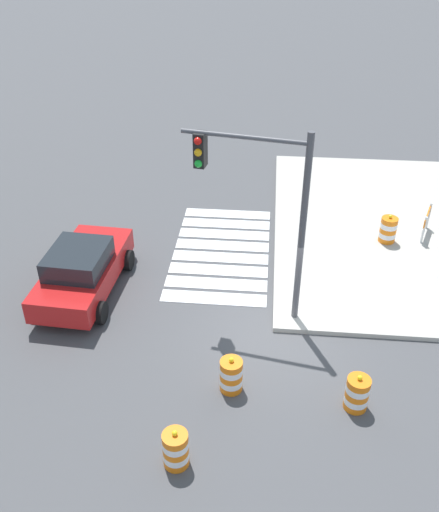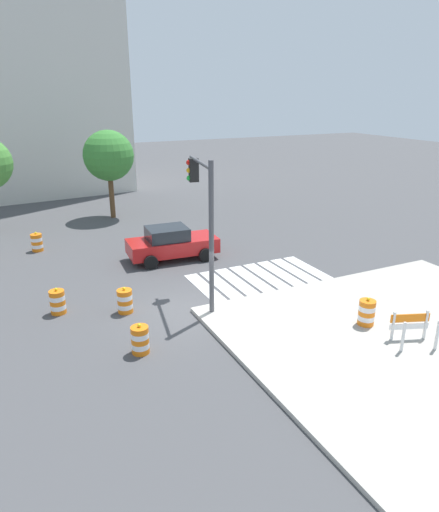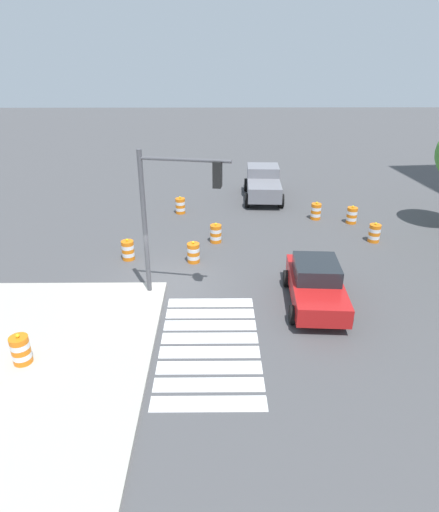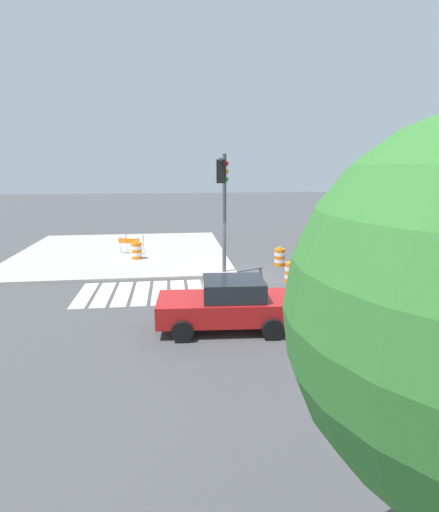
{
  "view_description": "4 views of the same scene",
  "coord_description": "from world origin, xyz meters",
  "px_view_note": "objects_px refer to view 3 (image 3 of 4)",
  "views": [
    {
      "loc": [
        -12.09,
        0.37,
        10.44
      ],
      "look_at": [
        1.78,
        1.66,
        1.28
      ],
      "focal_mm": 39.66,
      "sensor_mm": 36.0,
      "label": 1
    },
    {
      "loc": [
        -5.79,
        -14.5,
        7.77
      ],
      "look_at": [
        2.22,
        2.11,
        1.18
      ],
      "focal_mm": 32.39,
      "sensor_mm": 36.0,
      "label": 2
    },
    {
      "loc": [
        15.7,
        2.02,
        8.74
      ],
      "look_at": [
        0.8,
        2.15,
        1.7
      ],
      "focal_mm": 30.86,
      "sensor_mm": 36.0,
      "label": 3
    },
    {
      "loc": [
        3.07,
        17.42,
        5.09
      ],
      "look_at": [
        1.18,
        2.24,
        1.58
      ],
      "focal_mm": 27.46,
      "sensor_mm": 36.0,
      "label": 4
    }
  ],
  "objects_px": {
    "traffic_barrel_crosswalk_end": "(352,215)",
    "traffic_barrel_far_curb": "(180,206)",
    "traffic_barrel_median_near": "(193,253)",
    "traffic_barrel_median_far": "(128,250)",
    "sports_car": "(316,284)",
    "traffic_barrel_opposite_curb": "(374,233)",
    "traffic_barrel_near_corner": "(316,211)",
    "pickup_truck": "(263,182)",
    "traffic_barrel_lane_center": "(216,234)",
    "traffic_light_pole": "(174,200)",
    "traffic_barrel_on_sidewalk": "(21,350)"
  },
  "relations": [
    {
      "from": "sports_car",
      "to": "traffic_barrel_opposite_curb",
      "type": "height_order",
      "value": "sports_car"
    },
    {
      "from": "traffic_barrel_opposite_curb",
      "to": "traffic_barrel_far_curb",
      "type": "bearing_deg",
      "value": -113.32
    },
    {
      "from": "traffic_barrel_near_corner",
      "to": "traffic_barrel_crosswalk_end",
      "type": "distance_m",
      "value": 1.96
    },
    {
      "from": "traffic_barrel_near_corner",
      "to": "traffic_barrel_median_far",
      "type": "bearing_deg",
      "value": -61.72
    },
    {
      "from": "traffic_barrel_median_near",
      "to": "traffic_barrel_opposite_curb",
      "type": "height_order",
      "value": "same"
    },
    {
      "from": "traffic_barrel_median_near",
      "to": "traffic_barrel_far_curb",
      "type": "xyz_separation_m",
      "value": [
        -6.54,
        -1.06,
        0.0
      ]
    },
    {
      "from": "traffic_barrel_opposite_curb",
      "to": "sports_car",
      "type": "bearing_deg",
      "value": -35.54
    },
    {
      "from": "traffic_light_pole",
      "to": "traffic_barrel_far_curb",
      "type": "bearing_deg",
      "value": -176.53
    },
    {
      "from": "sports_car",
      "to": "traffic_barrel_opposite_curb",
      "type": "distance_m",
      "value": 7.16
    },
    {
      "from": "traffic_barrel_crosswalk_end",
      "to": "traffic_barrel_far_curb",
      "type": "distance_m",
      "value": 9.71
    },
    {
      "from": "traffic_barrel_lane_center",
      "to": "traffic_barrel_far_curb",
      "type": "bearing_deg",
      "value": -154.24
    },
    {
      "from": "sports_car",
      "to": "traffic_barrel_crosswalk_end",
      "type": "xyz_separation_m",
      "value": [
        -8.4,
        3.76,
        -0.36
      ]
    },
    {
      "from": "traffic_barrel_crosswalk_end",
      "to": "traffic_barrel_near_corner",
      "type": "bearing_deg",
      "value": -109.85
    },
    {
      "from": "traffic_barrel_near_corner",
      "to": "traffic_light_pole",
      "type": "relative_size",
      "value": 0.19
    },
    {
      "from": "pickup_truck",
      "to": "traffic_barrel_median_far",
      "type": "bearing_deg",
      "value": -37.17
    },
    {
      "from": "traffic_barrel_crosswalk_end",
      "to": "traffic_barrel_far_curb",
      "type": "xyz_separation_m",
      "value": [
        -1.71,
        -9.55,
        0.0
      ]
    },
    {
      "from": "pickup_truck",
      "to": "traffic_barrel_near_corner",
      "type": "height_order",
      "value": "pickup_truck"
    },
    {
      "from": "traffic_barrel_median_far",
      "to": "traffic_barrel_far_curb",
      "type": "height_order",
      "value": "same"
    },
    {
      "from": "traffic_barrel_crosswalk_end",
      "to": "traffic_barrel_median_far",
      "type": "bearing_deg",
      "value": -68.5
    },
    {
      "from": "traffic_barrel_on_sidewalk",
      "to": "traffic_barrel_near_corner",
      "type": "bearing_deg",
      "value": 137.83
    },
    {
      "from": "traffic_barrel_crosswalk_end",
      "to": "traffic_barrel_median_near",
      "type": "bearing_deg",
      "value": -60.37
    },
    {
      "from": "sports_car",
      "to": "traffic_barrel_near_corner",
      "type": "height_order",
      "value": "sports_car"
    },
    {
      "from": "traffic_barrel_crosswalk_end",
      "to": "traffic_barrel_opposite_curb",
      "type": "distance_m",
      "value": 2.61
    },
    {
      "from": "sports_car",
      "to": "traffic_barrel_opposite_curb",
      "type": "bearing_deg",
      "value": 144.46
    },
    {
      "from": "traffic_barrel_on_sidewalk",
      "to": "traffic_light_pole",
      "type": "xyz_separation_m",
      "value": [
        -4.19,
        4.35,
        3.31
      ]
    },
    {
      "from": "pickup_truck",
      "to": "traffic_barrel_far_curb",
      "type": "relative_size",
      "value": 5.14
    },
    {
      "from": "traffic_barrel_near_corner",
      "to": "pickup_truck",
      "type": "bearing_deg",
      "value": -147.58
    },
    {
      "from": "traffic_barrel_near_corner",
      "to": "traffic_barrel_median_near",
      "type": "height_order",
      "value": "same"
    },
    {
      "from": "pickup_truck",
      "to": "traffic_light_pole",
      "type": "bearing_deg",
      "value": -19.78
    },
    {
      "from": "traffic_barrel_lane_center",
      "to": "traffic_barrel_on_sidewalk",
      "type": "xyz_separation_m",
      "value": [
        9.44,
        -5.84,
        0.15
      ]
    },
    {
      "from": "traffic_barrel_near_corner",
      "to": "traffic_barrel_median_near",
      "type": "distance_m",
      "value": 8.63
    },
    {
      "from": "traffic_barrel_median_far",
      "to": "traffic_barrel_opposite_curb",
      "type": "relative_size",
      "value": 1.0
    },
    {
      "from": "traffic_barrel_near_corner",
      "to": "traffic_barrel_median_far",
      "type": "height_order",
      "value": "same"
    },
    {
      "from": "sports_car",
      "to": "pickup_truck",
      "type": "bearing_deg",
      "value": -177.02
    },
    {
      "from": "pickup_truck",
      "to": "traffic_barrel_median_near",
      "type": "bearing_deg",
      "value": -22.89
    },
    {
      "from": "traffic_barrel_median_far",
      "to": "traffic_light_pole",
      "type": "bearing_deg",
      "value": 37.21
    },
    {
      "from": "traffic_barrel_crosswalk_end",
      "to": "traffic_light_pole",
      "type": "relative_size",
      "value": 0.19
    },
    {
      "from": "traffic_barrel_far_curb",
      "to": "traffic_barrel_near_corner",
      "type": "bearing_deg",
      "value": 82.3
    },
    {
      "from": "traffic_barrel_crosswalk_end",
      "to": "traffic_barrel_median_near",
      "type": "xyz_separation_m",
      "value": [
        4.83,
        -8.5,
        0.0
      ]
    },
    {
      "from": "traffic_barrel_near_corner",
      "to": "traffic_barrel_crosswalk_end",
      "type": "xyz_separation_m",
      "value": [
        0.66,
        1.84,
        0.0
      ]
    },
    {
      "from": "traffic_barrel_crosswalk_end",
      "to": "traffic_barrel_far_curb",
      "type": "relative_size",
      "value": 1.0
    },
    {
      "from": "traffic_light_pole",
      "to": "sports_car",
      "type": "bearing_deg",
      "value": 83.73
    },
    {
      "from": "traffic_barrel_crosswalk_end",
      "to": "traffic_barrel_lane_center",
      "type": "height_order",
      "value": "same"
    },
    {
      "from": "traffic_barrel_far_curb",
      "to": "sports_car",
      "type": "bearing_deg",
      "value": 29.82
    },
    {
      "from": "traffic_barrel_far_curb",
      "to": "traffic_barrel_lane_center",
      "type": "bearing_deg",
      "value": 25.76
    },
    {
      "from": "traffic_barrel_median_near",
      "to": "traffic_barrel_median_far",
      "type": "xyz_separation_m",
      "value": [
        -0.31,
        -2.99,
        0.0
      ]
    },
    {
      "from": "traffic_barrel_crosswalk_end",
      "to": "traffic_barrel_lane_center",
      "type": "xyz_separation_m",
      "value": [
        2.57,
        -7.49,
        0.0
      ]
    },
    {
      "from": "traffic_barrel_near_corner",
      "to": "traffic_barrel_far_curb",
      "type": "distance_m",
      "value": 7.78
    },
    {
      "from": "traffic_barrel_median_near",
      "to": "traffic_barrel_median_far",
      "type": "height_order",
      "value": "same"
    },
    {
      "from": "pickup_truck",
      "to": "traffic_barrel_crosswalk_end",
      "type": "distance_m",
      "value": 6.54
    }
  ]
}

